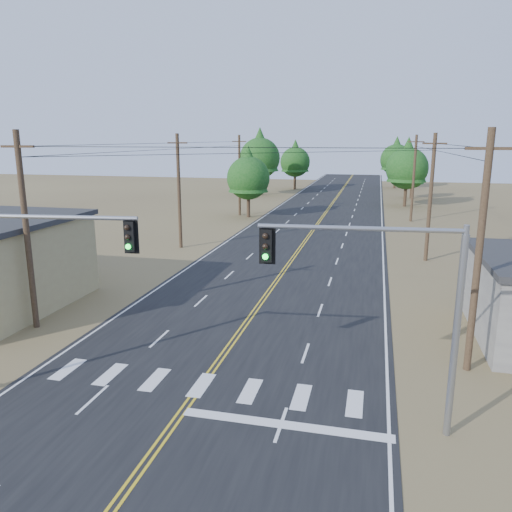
% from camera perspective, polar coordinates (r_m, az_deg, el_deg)
% --- Properties ---
extents(road, '(15.00, 200.00, 0.02)m').
position_cam_1_polar(road, '(40.74, 4.19, -0.32)').
color(road, black).
rests_on(road, ground).
extents(utility_pole_left_near, '(1.80, 0.30, 10.00)m').
position_cam_1_polar(utility_pole_left_near, '(27.36, -24.76, 2.69)').
color(utility_pole_left_near, '#4C3826').
rests_on(utility_pole_left_near, ground).
extents(utility_pole_left_mid, '(1.80, 0.30, 10.00)m').
position_cam_1_polar(utility_pole_left_mid, '(44.63, -8.79, 7.41)').
color(utility_pole_left_mid, '#4C3826').
rests_on(utility_pole_left_mid, ground).
extents(utility_pole_left_far, '(1.80, 0.30, 10.00)m').
position_cam_1_polar(utility_pole_left_far, '(63.53, -1.91, 9.27)').
color(utility_pole_left_far, '#4C3826').
rests_on(utility_pole_left_far, ground).
extents(utility_pole_right_near, '(1.80, 0.30, 10.00)m').
position_cam_1_polar(utility_pole_right_near, '(21.95, 24.13, 0.39)').
color(utility_pole_right_near, '#4C3826').
rests_on(utility_pole_right_near, ground).
extents(utility_pole_right_mid, '(1.80, 0.30, 10.00)m').
position_cam_1_polar(utility_pole_right_mid, '(41.54, 19.31, 6.39)').
color(utility_pole_right_mid, '#4C3826').
rests_on(utility_pole_right_mid, ground).
extents(utility_pole_right_far, '(1.80, 0.30, 10.00)m').
position_cam_1_polar(utility_pole_right_far, '(61.39, 17.57, 8.52)').
color(utility_pole_right_far, '#4C3826').
rests_on(utility_pole_right_far, ground).
extents(signal_mast_left, '(6.47, 0.98, 7.06)m').
position_cam_1_polar(signal_mast_left, '(20.18, -25.14, -1.61)').
color(signal_mast_left, gray).
rests_on(signal_mast_left, ground).
extents(signal_mast_right, '(6.43, 0.89, 7.05)m').
position_cam_1_polar(signal_mast_right, '(16.38, 15.85, -4.13)').
color(signal_mast_right, gray).
rests_on(signal_mast_right, ground).
extents(tree_left_near, '(5.26, 5.26, 8.77)m').
position_cam_1_polar(tree_left_near, '(61.82, -0.89, 9.39)').
color(tree_left_near, '#3F2D1E').
rests_on(tree_left_near, ground).
extents(tree_left_mid, '(6.87, 6.87, 11.45)m').
position_cam_1_polar(tree_left_mid, '(86.76, 0.44, 11.60)').
color(tree_left_mid, '#3F2D1E').
rests_on(tree_left_mid, ground).
extents(tree_left_far, '(5.65, 5.65, 9.42)m').
position_cam_1_polar(tree_left_far, '(96.99, 4.50, 11.01)').
color(tree_left_far, '#3F2D1E').
rests_on(tree_left_far, ground).
extents(tree_right_near, '(5.91, 5.91, 9.85)m').
position_cam_1_polar(tree_right_near, '(75.03, 16.91, 10.02)').
color(tree_right_near, '#3F2D1E').
rests_on(tree_right_near, ground).
extents(tree_right_mid, '(4.04, 4.04, 6.74)m').
position_cam_1_polar(tree_right_mid, '(85.52, 17.46, 9.04)').
color(tree_right_mid, '#3F2D1E').
rests_on(tree_right_mid, ground).
extents(tree_right_far, '(6.02, 6.02, 10.03)m').
position_cam_1_polar(tree_right_far, '(102.49, 15.73, 10.89)').
color(tree_right_far, '#3F2D1E').
rests_on(tree_right_far, ground).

